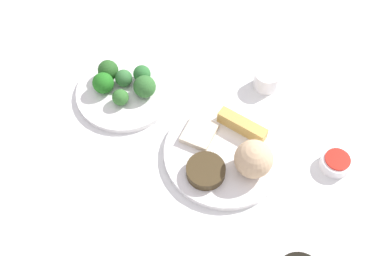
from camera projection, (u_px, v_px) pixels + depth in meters
tabletop at (221, 173)px, 0.90m from camera, size 2.20×2.20×0.02m
main_plate at (224, 153)px, 0.90m from camera, size 0.26×0.26×0.02m
rice_scoop at (254, 159)px, 0.84m from camera, size 0.08×0.08×0.08m
spring_roll at (243, 126)px, 0.91m from camera, size 0.04×0.12×0.03m
crab_rangoon_wonton at (199, 133)px, 0.91m from camera, size 0.08×0.07×0.02m
stir_fry_heap at (206, 171)px, 0.86m from camera, size 0.08×0.08×0.02m
broccoli_plate at (126, 91)px, 1.00m from camera, size 0.23×0.23×0.01m
broccoli_floret_0 at (124, 78)px, 0.99m from camera, size 0.04×0.04×0.04m
broccoli_floret_1 at (120, 97)px, 0.96m from camera, size 0.04×0.04×0.04m
broccoli_floret_2 at (103, 83)px, 0.97m from camera, size 0.05×0.05×0.05m
broccoli_floret_3 at (145, 87)px, 0.96m from camera, size 0.05×0.05×0.05m
broccoli_floret_4 at (108, 70)px, 0.99m from camera, size 0.05×0.05×0.05m
broccoli_floret_5 at (142, 74)px, 0.99m from camera, size 0.04×0.04×0.04m
sauce_ramekin_sweet_and_sour at (336, 163)px, 0.89m from camera, size 0.06×0.06×0.03m
sauce_ramekin_sweet_and_sour_liquid at (338, 159)px, 0.87m from camera, size 0.05×0.05×0.00m
teacup at (267, 80)px, 1.00m from camera, size 0.06×0.06×0.05m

